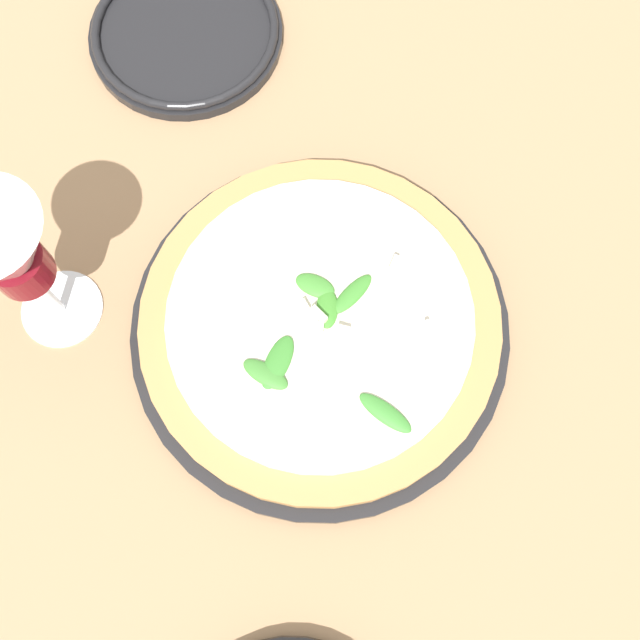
{
  "coord_description": "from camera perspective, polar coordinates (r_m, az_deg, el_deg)",
  "views": [
    {
      "loc": [
        -0.21,
        -0.08,
        0.58
      ],
      "look_at": [
        -0.04,
        -0.02,
        0.03
      ],
      "focal_mm": 42.0,
      "sensor_mm": 36.0,
      "label": 1
    }
  ],
  "objects": [
    {
      "name": "side_plate_white",
      "position": [
        0.74,
        -10.2,
        20.74
      ],
      "size": [
        0.18,
        0.18,
        0.02
      ],
      "color": "black",
      "rests_on": "ground_plane"
    },
    {
      "name": "pizza_arugula_main",
      "position": [
        0.59,
        0.0,
        -0.41
      ],
      "size": [
        0.3,
        0.3,
        0.05
      ],
      "color": "black",
      "rests_on": "ground_plane"
    },
    {
      "name": "wine_glass",
      "position": [
        0.55,
        -22.56,
        4.49
      ],
      "size": [
        0.08,
        0.08,
        0.16
      ],
      "color": "white",
      "rests_on": "ground_plane"
    },
    {
      "name": "ground_plane",
      "position": [
        0.62,
        -1.14,
        2.76
      ],
      "size": [
        6.0,
        6.0,
        0.0
      ],
      "primitive_type": "plane",
      "color": "#9E7A56"
    }
  ]
}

